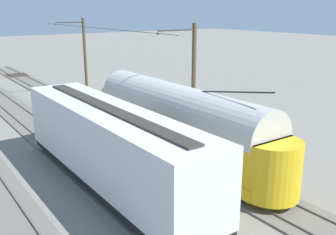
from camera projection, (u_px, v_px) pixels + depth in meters
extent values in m
plane|color=gray|center=(69.00, 154.00, 23.28)|extent=(220.00, 220.00, 0.00)
cube|color=#666059|center=(140.00, 138.00, 26.02)|extent=(2.80, 80.00, 0.10)
cube|color=#59544C|center=(131.00, 138.00, 25.59)|extent=(0.07, 80.00, 0.08)
cube|color=#59544C|center=(149.00, 134.00, 26.39)|extent=(0.07, 80.00, 0.08)
cube|color=#2D2316|center=(14.00, 74.00, 51.18)|extent=(2.50, 0.24, 0.08)
cube|color=#2D2316|center=(16.00, 74.00, 50.67)|extent=(2.50, 0.24, 0.08)
cube|color=#2D2316|center=(17.00, 75.00, 50.15)|extent=(2.50, 0.24, 0.08)
cube|color=#2D2316|center=(18.00, 76.00, 49.64)|extent=(2.50, 0.24, 0.08)
cube|color=#2D2316|center=(20.00, 77.00, 49.13)|extent=(2.50, 0.24, 0.08)
cube|color=#666059|center=(69.00, 153.00, 23.27)|extent=(2.80, 80.00, 0.10)
cube|color=#59544C|center=(57.00, 154.00, 22.84)|extent=(0.07, 80.00, 0.08)
cube|color=#59544C|center=(80.00, 149.00, 23.64)|extent=(0.07, 80.00, 0.08)
cube|color=gold|center=(178.00, 146.00, 22.47)|extent=(2.65, 13.77, 0.55)
cube|color=gold|center=(178.00, 134.00, 22.27)|extent=(2.55, 13.77, 0.95)
cube|color=gold|center=(178.00, 117.00, 21.99)|extent=(2.55, 13.77, 1.05)
cylinder|color=#B7B7B2|center=(178.00, 108.00, 21.85)|extent=(2.65, 13.49, 2.65)
cylinder|color=gold|center=(121.00, 106.00, 27.57)|extent=(2.55, 2.55, 2.55)
cylinder|color=gold|center=(272.00, 169.00, 16.82)|extent=(2.55, 2.55, 2.55)
cube|color=black|center=(113.00, 90.00, 28.19)|extent=(1.63, 0.08, 0.36)
cube|color=black|center=(113.00, 94.00, 28.31)|extent=(1.73, 0.06, 0.80)
cube|color=black|center=(196.00, 114.00, 22.71)|extent=(0.04, 11.56, 0.80)
cube|color=black|center=(159.00, 121.00, 21.28)|extent=(0.04, 11.56, 0.80)
cylinder|color=silver|center=(113.00, 106.00, 28.63)|extent=(0.24, 0.06, 0.24)
cube|color=gray|center=(114.00, 118.00, 28.83)|extent=(1.94, 0.12, 0.20)
cylinder|color=black|center=(235.00, 92.00, 17.95)|extent=(0.07, 4.63, 0.81)
cylinder|color=black|center=(148.00, 128.00, 26.37)|extent=(0.10, 0.76, 0.76)
cylinder|color=black|center=(129.00, 132.00, 25.58)|extent=(0.10, 0.76, 0.76)
cylinder|color=black|center=(242.00, 171.00, 19.44)|extent=(0.10, 0.76, 0.76)
cylinder|color=black|center=(220.00, 178.00, 18.64)|extent=(0.10, 0.76, 0.76)
cube|color=silver|center=(109.00, 142.00, 18.33)|extent=(2.90, 14.41, 3.20)
cube|color=#332D28|center=(108.00, 108.00, 17.89)|extent=(0.70, 12.97, 0.08)
cube|color=black|center=(111.00, 177.00, 18.82)|extent=(2.70, 14.41, 0.36)
cube|color=black|center=(136.00, 141.00, 19.22)|extent=(0.06, 2.20, 2.56)
cylinder|color=black|center=(83.00, 144.00, 23.17)|extent=(0.10, 0.84, 0.84)
cylinder|color=black|center=(60.00, 149.00, 22.37)|extent=(0.10, 0.84, 0.84)
cylinder|color=black|center=(186.00, 214.00, 15.23)|extent=(0.10, 0.84, 0.84)
cylinder|color=black|center=(156.00, 226.00, 14.44)|extent=(0.10, 0.84, 0.84)
cylinder|color=#4C3D28|center=(85.00, 57.00, 38.09)|extent=(0.28, 0.28, 7.57)
cylinder|color=#2D2D2D|center=(70.00, 22.00, 36.42)|extent=(2.71, 0.10, 0.10)
sphere|color=#334733|center=(56.00, 24.00, 35.71)|extent=(0.16, 0.16, 0.16)
cylinder|color=#4C3D28|center=(194.00, 84.00, 24.73)|extent=(0.28, 0.28, 7.57)
cylinder|color=#2D2D2D|center=(177.00, 30.00, 23.06)|extent=(2.71, 0.10, 0.10)
sphere|color=#334733|center=(158.00, 34.00, 22.35)|extent=(0.16, 0.16, 0.16)
cylinder|color=black|center=(95.00, 28.00, 29.03)|extent=(0.03, 20.99, 0.03)
cylinder|color=black|center=(70.00, 22.00, 36.42)|extent=(2.71, 0.02, 0.02)
cylinder|color=black|center=(113.00, 109.00, 31.47)|extent=(0.08, 0.08, 1.10)
cylinder|color=red|center=(113.00, 101.00, 31.29)|extent=(0.30, 0.30, 0.03)
cylinder|color=#262626|center=(111.00, 112.00, 31.43)|extent=(0.33, 0.04, 0.54)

